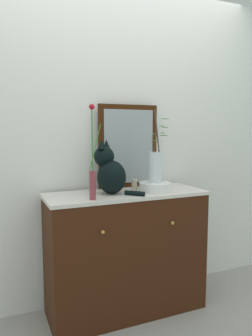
{
  "coord_description": "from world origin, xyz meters",
  "views": [
    {
      "loc": [
        -0.92,
        -2.14,
        1.37
      ],
      "look_at": [
        0.0,
        0.0,
        1.1
      ],
      "focal_mm": 34.37,
      "sensor_mm": 36.0,
      "label": 1
    }
  ],
  "objects": [
    {
      "name": "vase_glass_clear",
      "position": [
        0.21,
        -0.06,
        1.12
      ],
      "size": [
        0.13,
        0.2,
        0.53
      ],
      "color": "silver",
      "rests_on": "bowl_porcelain"
    },
    {
      "name": "cat_sitting",
      "position": [
        -0.13,
        0.0,
        1.08
      ],
      "size": [
        0.33,
        0.33,
        0.39
      ],
      "color": "black",
      "rests_on": "sideboard"
    },
    {
      "name": "mirror_leaning",
      "position": [
        0.11,
        0.2,
        1.24
      ],
      "size": [
        0.5,
        0.03,
        0.65
      ],
      "color": "#321605",
      "rests_on": "sideboard"
    },
    {
      "name": "candle_pillar",
      "position": [
        0.09,
        0.04,
        0.96
      ],
      "size": [
        0.04,
        0.04,
        0.1
      ],
      "color": "#BFB99B",
      "rests_on": "sideboard"
    },
    {
      "name": "sideboard",
      "position": [
        0.0,
        -0.0,
        0.46
      ],
      "size": [
        1.18,
        0.46,
        0.92
      ],
      "color": "#37190A",
      "rests_on": "ground_plane"
    },
    {
      "name": "wall_back",
      "position": [
        0.0,
        0.3,
        1.3
      ],
      "size": [
        4.4,
        0.08,
        2.6
      ],
      "primitive_type": "cube",
      "color": "silver",
      "rests_on": "ground_plane"
    },
    {
      "name": "vase_slim_green",
      "position": [
        -0.3,
        -0.15,
        1.09
      ],
      "size": [
        0.08,
        0.04,
        0.62
      ],
      "color": "brown",
      "rests_on": "sideboard"
    },
    {
      "name": "ground_plane",
      "position": [
        0.0,
        0.0,
        0.0
      ],
      "size": [
        6.0,
        6.0,
        0.0
      ],
      "primitive_type": "plane",
      "color": "gray"
    },
    {
      "name": "bowl_porcelain",
      "position": [
        0.21,
        -0.06,
        0.95
      ],
      "size": [
        0.24,
        0.24,
        0.07
      ],
      "primitive_type": "cylinder",
      "color": "white",
      "rests_on": "sideboard"
    }
  ]
}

